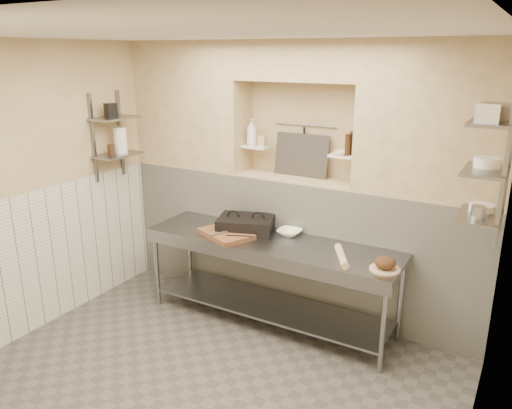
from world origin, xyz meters
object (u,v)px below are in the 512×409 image
Objects in this scene: rolling_pin at (341,256)px; bread_loaf at (385,262)px; prep_table at (270,265)px; panini_press at (246,224)px; bottle_soap at (252,132)px; bowl_alcove at (340,153)px; jug_left at (120,140)px; mixing_bowl at (290,232)px; cutting_board at (226,234)px.

rolling_pin is 2.49× the size of bread_loaf.
panini_press is at bearing 161.24° from prep_table.
bottle_soap reaches higher than bowl_alcove.
bread_loaf is at bearing -43.49° from bowl_alcove.
rolling_pin is at bearing -6.70° from prep_table.
bottle_soap is at bearing 93.32° from panini_press.
bowl_alcove is at bearing 48.83° from prep_table.
bread_loaf reaches higher than rolling_pin.
jug_left is at bearing 179.74° from rolling_pin.
bread_loaf is 1.23m from bowl_alcove.
mixing_bowl is 0.84× the size of jug_left.
cutting_board is at bearing -166.88° from prep_table.
bread_loaf is 0.63× the size of bottle_soap.
bottle_soap is at bearing 158.54° from bread_loaf.
mixing_bowl is 0.53× the size of rolling_pin.
cutting_board is 0.64m from mixing_bowl.
panini_press is 1.54m from bread_loaf.
bowl_alcove is (-0.70, 0.66, 0.76)m from bread_loaf.
rolling_pin is 1.60× the size of jug_left.
prep_table is 0.54m from cutting_board.
mixing_bowl is at bearing 153.91° from rolling_pin.
bowl_alcove is (0.82, 0.43, 0.76)m from panini_press.
rolling_pin is 2.73m from jug_left.
rolling_pin reaches higher than prep_table.
mixing_bowl is (0.54, 0.35, 0.01)m from cutting_board.
cutting_board is at bearing 179.63° from bread_loaf.
bottle_soap reaches higher than jug_left.
panini_press is 1.45× the size of rolling_pin.
mixing_bowl is at bearing -141.35° from bowl_alcove.
bottle_soap is (-0.18, 0.44, 0.88)m from panini_press.
mixing_bowl reaches higher than cutting_board.
cutting_board is 1.62m from bread_loaf.
bowl_alcove is 2.39m from jug_left.
rolling_pin is (1.22, 0.01, 0.01)m from cutting_board.
panini_press is at bearing -152.49° from bowl_alcove.
jug_left is (-1.83, -0.08, 1.11)m from prep_table.
panini_press is at bearing 171.33° from bread_loaf.
mixing_bowl is 1.31× the size of bread_loaf.
bread_loaf is at bearing -5.56° from prep_table.
rolling_pin is at bearing -0.26° from jug_left.
panini_press is 1.24× the size of cutting_board.
panini_press reaches higher than cutting_board.
panini_press reaches higher than mixing_bowl.
bowl_alcove reaches higher than bread_loaf.
cutting_board is at bearing -133.41° from panini_press.
panini_press is 2.32× the size of jug_left.
prep_table is at bearing -46.44° from bottle_soap.
bowl_alcove reaches higher than cutting_board.
jug_left is (-3.00, 0.04, 0.78)m from bread_loaf.
jug_left is at bearing 178.98° from cutting_board.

